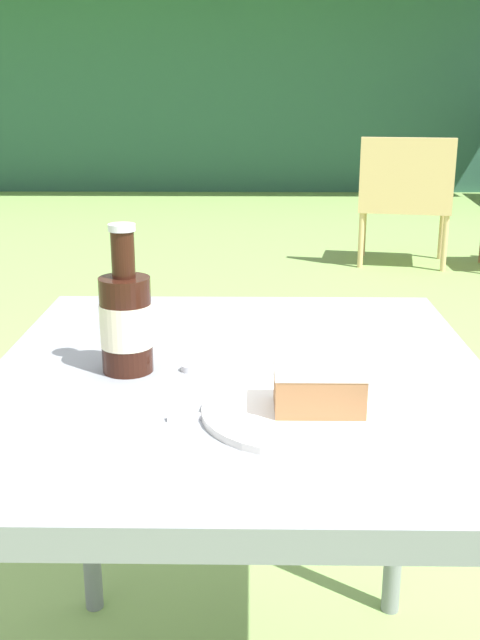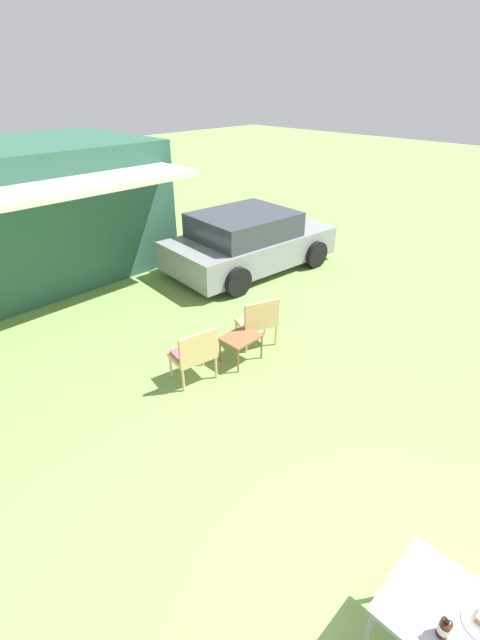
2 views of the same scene
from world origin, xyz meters
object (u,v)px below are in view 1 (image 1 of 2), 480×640
(patio_table, at_px, (239,415))
(cake_on_plate, at_px, (307,398))
(cola_bottle_near, at_px, (126,319))
(wicker_chair_cushioned, at_px, (405,194))

(patio_table, distance_m, cake_on_plate, 0.21)
(patio_table, xyz_separation_m, cola_bottle_near, (-0.17, 0.00, 0.15))
(cake_on_plate, bearing_deg, patio_table, 119.22)
(cake_on_plate, distance_m, cola_bottle_near, 0.31)
(patio_table, distance_m, cola_bottle_near, 0.23)
(cake_on_plate, bearing_deg, cola_bottle_near, 147.77)
(cola_bottle_near, bearing_deg, patio_table, -0.43)
(patio_table, bearing_deg, cake_on_plate, -60.78)
(wicker_chair_cushioned, height_order, cake_on_plate, wicker_chair_cushioned)
(patio_table, height_order, cake_on_plate, cake_on_plate)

